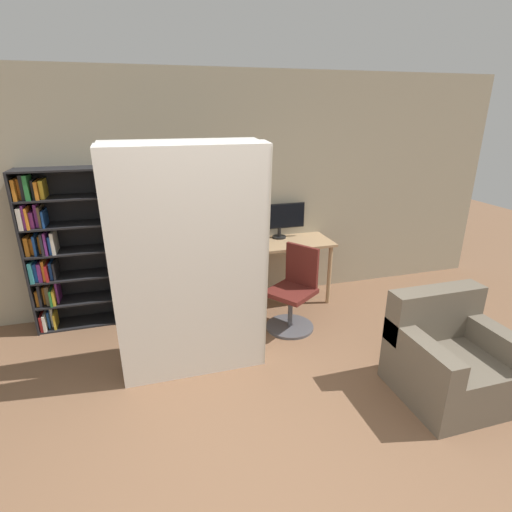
{
  "coord_description": "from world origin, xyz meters",
  "views": [
    {
      "loc": [
        -0.56,
        -1.52,
        2.27
      ],
      "look_at": [
        0.38,
        1.67,
        1.05
      ],
      "focal_mm": 28.0,
      "sensor_mm": 36.0,
      "label": 1
    }
  ],
  "objects_px": {
    "monitor": "(280,218)",
    "office_chair": "(294,296)",
    "mattress_near": "(192,270)",
    "armchair": "(449,358)",
    "mattress_far": "(188,259)",
    "bookshelf": "(59,249)"
  },
  "relations": [
    {
      "from": "mattress_near",
      "to": "armchair",
      "type": "relative_size",
      "value": 2.41
    },
    {
      "from": "monitor",
      "to": "office_chair",
      "type": "relative_size",
      "value": 0.71
    },
    {
      "from": "mattress_far",
      "to": "monitor",
      "type": "bearing_deg",
      "value": 41.02
    },
    {
      "from": "bookshelf",
      "to": "armchair",
      "type": "xyz_separation_m",
      "value": [
        3.23,
        -2.15,
        -0.56
      ]
    },
    {
      "from": "mattress_near",
      "to": "armchair",
      "type": "xyz_separation_m",
      "value": [
        1.99,
        -0.82,
        -0.71
      ]
    },
    {
      "from": "bookshelf",
      "to": "mattress_far",
      "type": "relative_size",
      "value": 0.84
    },
    {
      "from": "office_chair",
      "to": "mattress_far",
      "type": "distance_m",
      "value": 1.35
    },
    {
      "from": "mattress_near",
      "to": "mattress_far",
      "type": "relative_size",
      "value": 1.0
    },
    {
      "from": "armchair",
      "to": "office_chair",
      "type": "bearing_deg",
      "value": 121.57
    },
    {
      "from": "monitor",
      "to": "mattress_near",
      "type": "distance_m",
      "value": 1.86
    },
    {
      "from": "office_chair",
      "to": "bookshelf",
      "type": "distance_m",
      "value": 2.55
    },
    {
      "from": "bookshelf",
      "to": "mattress_far",
      "type": "height_order",
      "value": "mattress_far"
    },
    {
      "from": "mattress_far",
      "to": "armchair",
      "type": "height_order",
      "value": "mattress_far"
    },
    {
      "from": "bookshelf",
      "to": "armchair",
      "type": "height_order",
      "value": "bookshelf"
    },
    {
      "from": "office_chair",
      "to": "mattress_near",
      "type": "bearing_deg",
      "value": -153.63
    },
    {
      "from": "monitor",
      "to": "mattress_near",
      "type": "xyz_separation_m",
      "value": [
        -1.25,
        -1.37,
        -0.01
      ]
    },
    {
      "from": "mattress_far",
      "to": "armchair",
      "type": "xyz_separation_m",
      "value": [
        1.99,
        -1.1,
        -0.71
      ]
    },
    {
      "from": "office_chair",
      "to": "mattress_far",
      "type": "height_order",
      "value": "mattress_far"
    },
    {
      "from": "monitor",
      "to": "bookshelf",
      "type": "bearing_deg",
      "value": -179.12
    },
    {
      "from": "armchair",
      "to": "monitor",
      "type": "bearing_deg",
      "value": 108.66
    },
    {
      "from": "office_chair",
      "to": "mattress_far",
      "type": "relative_size",
      "value": 0.44
    },
    {
      "from": "office_chair",
      "to": "armchair",
      "type": "distance_m",
      "value": 1.62
    }
  ]
}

